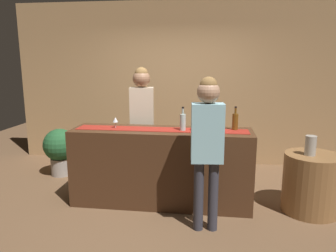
# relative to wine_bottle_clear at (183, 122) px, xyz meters

# --- Properties ---
(ground_plane) EXTENTS (10.00, 10.00, 0.00)m
(ground_plane) POSITION_rel_wine_bottle_clear_xyz_m (-0.28, 0.02, -1.11)
(ground_plane) COLOR brown
(back_wall) EXTENTS (6.00, 0.12, 2.90)m
(back_wall) POSITION_rel_wine_bottle_clear_xyz_m (-0.28, 1.92, 0.34)
(back_wall) COLOR tan
(back_wall) RESTS_ON ground
(bar_counter) EXTENTS (2.31, 0.60, 1.00)m
(bar_counter) POSITION_rel_wine_bottle_clear_xyz_m (-0.28, 0.02, -0.61)
(bar_counter) COLOR #472B19
(bar_counter) RESTS_ON ground
(counter_runner_cloth) EXTENTS (2.20, 0.28, 0.01)m
(counter_runner_cloth) POSITION_rel_wine_bottle_clear_xyz_m (-0.28, 0.02, -0.11)
(counter_runner_cloth) COLOR maroon
(counter_runner_cloth) RESTS_ON bar_counter
(wine_bottle_clear) EXTENTS (0.07, 0.07, 0.30)m
(wine_bottle_clear) POSITION_rel_wine_bottle_clear_xyz_m (0.00, 0.00, 0.00)
(wine_bottle_clear) COLOR #B2C6C1
(wine_bottle_clear) RESTS_ON bar_counter
(wine_bottle_amber) EXTENTS (0.07, 0.07, 0.30)m
(wine_bottle_amber) POSITION_rel_wine_bottle_clear_xyz_m (0.65, 0.12, 0.00)
(wine_bottle_amber) COLOR brown
(wine_bottle_amber) RESTS_ON bar_counter
(wine_glass_near_customer) EXTENTS (0.07, 0.07, 0.14)m
(wine_glass_near_customer) POSITION_rel_wine_bottle_clear_xyz_m (-0.89, 0.04, -0.01)
(wine_glass_near_customer) COLOR silver
(wine_glass_near_customer) RESTS_ON bar_counter
(wine_glass_mid_counter) EXTENTS (0.07, 0.07, 0.14)m
(wine_glass_mid_counter) POSITION_rel_wine_bottle_clear_xyz_m (0.14, 0.03, -0.01)
(wine_glass_mid_counter) COLOR silver
(wine_glass_mid_counter) RESTS_ON bar_counter
(bartender) EXTENTS (0.36, 0.25, 1.77)m
(bartender) POSITION_rel_wine_bottle_clear_xyz_m (-0.65, 0.60, -0.00)
(bartender) COLOR #26262B
(bartender) RESTS_ON ground
(customer_sipping) EXTENTS (0.36, 0.24, 1.70)m
(customer_sipping) POSITION_rel_wine_bottle_clear_xyz_m (0.31, -0.60, -0.06)
(customer_sipping) COLOR #33333D
(customer_sipping) RESTS_ON ground
(round_side_table) EXTENTS (0.68, 0.68, 0.74)m
(round_side_table) POSITION_rel_wine_bottle_clear_xyz_m (1.60, 0.03, -0.74)
(round_side_table) COLOR olive
(round_side_table) RESTS_ON ground
(vase_on_side_table) EXTENTS (0.13, 0.13, 0.24)m
(vase_on_side_table) POSITION_rel_wine_bottle_clear_xyz_m (1.54, -0.01, -0.25)
(vase_on_side_table) COLOR #A8A399
(vase_on_side_table) RESTS_ON round_side_table
(potted_plant_tall) EXTENTS (0.53, 0.53, 0.78)m
(potted_plant_tall) POSITION_rel_wine_bottle_clear_xyz_m (-2.09, 0.86, -0.66)
(potted_plant_tall) COLOR #9E9389
(potted_plant_tall) RESTS_ON ground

